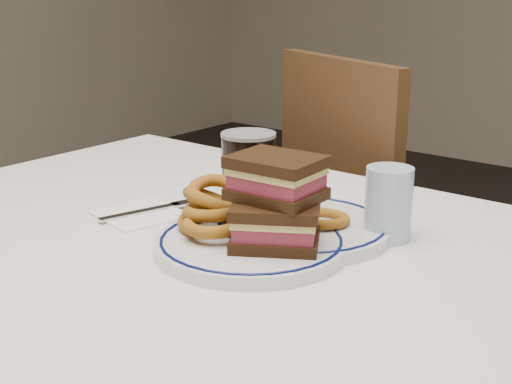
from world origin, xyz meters
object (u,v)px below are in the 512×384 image
Objects in this scene: reuben_sandwich at (276,201)px; far_plate at (302,227)px; main_plate at (251,244)px; chair_far at (375,234)px; beer_mug at (250,177)px.

reuben_sandwich reaches higher than far_plate.
chair_far is at bearing 105.99° from main_plate.
main_plate is 0.10m from far_plate.
reuben_sandwich is 0.55× the size of far_plate.
reuben_sandwich is at bearing 13.62° from main_plate.
chair_far is 6.80× the size of beer_mug.
chair_far reaches higher than reuben_sandwich.
chair_far is 0.80m from main_plate.
chair_far is at bearing 108.73° from reuben_sandwich.
chair_far is 0.83m from reuben_sandwich.
beer_mug reaches higher than main_plate.
chair_far is 3.58× the size of far_plate.
beer_mug is at bearing -179.69° from far_plate.
reuben_sandwich is at bearing -77.05° from far_plate.
main_plate is 1.83× the size of reuben_sandwich.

